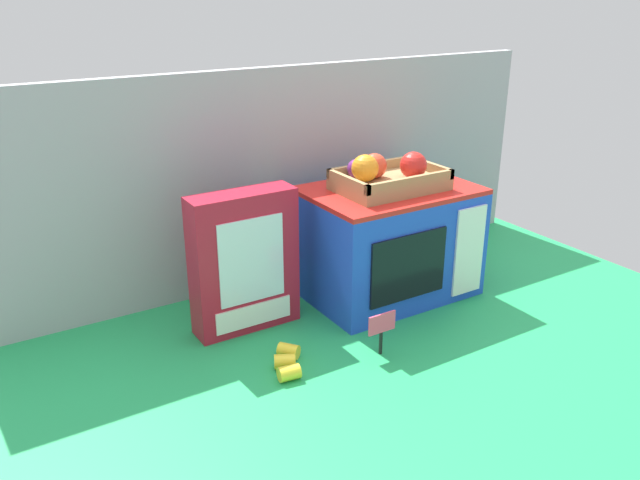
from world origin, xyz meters
name	(u,v)px	position (x,y,z in m)	size (l,w,h in m)	color
ground_plane	(331,305)	(0.00, 0.00, 0.00)	(1.70, 1.70, 0.00)	#219E54
display_back_panel	(285,175)	(0.00, 0.23, 0.29)	(1.61, 0.03, 0.57)	#A0A3A8
toy_microwave	(388,241)	(0.17, -0.01, 0.14)	(0.42, 0.30, 0.29)	blue
food_groups_crate	(387,176)	(0.15, -0.02, 0.32)	(0.26, 0.17, 0.09)	#A37F51
cookie_set_box	(244,262)	(-0.23, 0.01, 0.17)	(0.25, 0.08, 0.33)	#B2192D
price_sign	(382,327)	(-0.03, -0.26, 0.07)	(0.07, 0.01, 0.10)	black
loose_toy_banana	(288,362)	(-0.24, -0.20, 0.02)	(0.09, 0.12, 0.03)	yellow
loose_toy_apple	(457,252)	(0.46, 0.03, 0.04)	(0.07, 0.07, 0.07)	red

